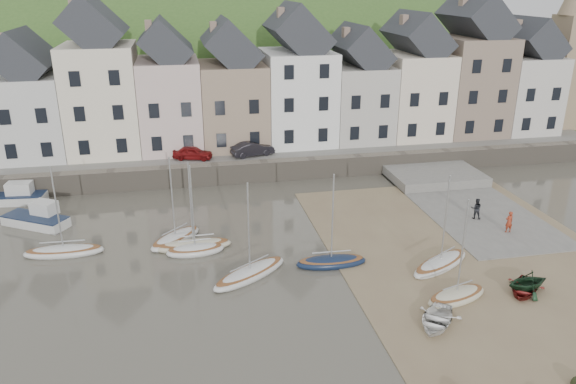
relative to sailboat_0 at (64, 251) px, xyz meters
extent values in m
plane|color=#454136|center=(15.12, -5.30, -0.26)|extent=(160.00, 160.00, 0.00)
cube|color=#385A24|center=(15.12, 26.70, 0.49)|extent=(90.00, 30.00, 1.50)
cube|color=slate|center=(15.12, 15.20, 1.29)|extent=(70.00, 7.00, 0.10)
cube|color=slate|center=(15.12, 11.70, 0.64)|extent=(70.00, 1.20, 1.80)
cube|color=#7A644A|center=(26.12, -5.30, -0.23)|extent=(18.00, 26.00, 0.06)
cube|color=slate|center=(30.12, 2.70, -0.20)|extent=(8.00, 18.00, 0.12)
ellipsoid|color=#385A24|center=(10.12, 54.70, -18.26)|extent=(134.40, 84.00, 84.00)
cube|color=silver|center=(-4.93, 18.70, 4.99)|extent=(5.80, 8.00, 7.50)
cube|color=gray|center=(-6.38, 18.70, 11.66)|extent=(0.60, 0.90, 1.40)
cube|color=beige|center=(1.22, 18.70, 6.24)|extent=(6.40, 8.00, 10.00)
cube|color=gray|center=(-0.38, 18.70, 14.47)|extent=(0.60, 0.90, 1.40)
cube|color=beige|center=(7.27, 18.70, 5.49)|extent=(5.60, 8.00, 8.50)
cube|color=gray|center=(5.87, 18.70, 12.56)|extent=(0.60, 0.90, 1.40)
cube|color=gray|center=(13.22, 18.70, 5.24)|extent=(6.20, 8.00, 8.00)
cube|color=gray|center=(11.67, 18.70, 12.36)|extent=(0.60, 0.90, 1.40)
cube|color=white|center=(19.67, 18.70, 5.74)|extent=(6.60, 8.00, 9.00)
cube|color=gray|center=(18.02, 18.70, 13.57)|extent=(0.60, 0.90, 1.40)
cube|color=#B9B4A9|center=(25.92, 18.70, 4.99)|extent=(5.80, 8.00, 7.50)
cube|color=gray|center=(24.47, 18.70, 11.66)|extent=(0.60, 0.90, 1.40)
cube|color=beige|center=(31.87, 18.70, 5.49)|extent=(6.00, 8.00, 8.50)
cube|color=gray|center=(30.37, 18.70, 12.76)|extent=(0.60, 0.90, 1.40)
cube|color=gray|center=(38.12, 18.70, 6.24)|extent=(6.40, 8.00, 10.00)
cube|color=gray|center=(36.52, 18.70, 14.47)|extent=(0.60, 0.90, 1.40)
cube|color=beige|center=(44.27, 18.70, 5.24)|extent=(5.80, 8.00, 8.00)
cube|color=gray|center=(42.82, 18.70, 12.16)|extent=(0.60, 0.90, 1.40)
cube|color=#997F60|center=(49.67, 18.70, 7.24)|extent=(3.50, 3.50, 12.00)
ellipsoid|color=silver|center=(0.00, 0.00, -0.06)|extent=(5.18, 1.67, 0.84)
ellipsoid|color=brown|center=(0.00, 0.00, 0.16)|extent=(4.76, 1.52, 0.20)
cylinder|color=#B2B5B7|center=(0.00, 0.00, 3.04)|extent=(0.10, 0.10, 5.60)
cylinder|color=#B2B5B7|center=(0.00, 0.00, 0.69)|extent=(2.82, 0.17, 0.08)
ellipsoid|color=silver|center=(7.19, 0.52, -0.06)|extent=(4.16, 4.15, 0.84)
ellipsoid|color=brown|center=(7.19, 0.52, 0.16)|extent=(3.82, 3.80, 0.20)
cylinder|color=#B2B5B7|center=(7.19, 0.52, 3.04)|extent=(0.10, 0.10, 5.60)
cylinder|color=#B2B5B7|center=(7.19, 0.52, 0.69)|extent=(1.77, 1.75, 0.08)
ellipsoid|color=beige|center=(8.37, -0.78, -0.06)|extent=(5.08, 1.54, 0.84)
ellipsoid|color=brown|center=(8.37, -0.78, 0.16)|extent=(4.68, 1.40, 0.20)
cylinder|color=#B2B5B7|center=(8.37, -0.78, 3.04)|extent=(0.10, 0.10, 5.60)
cylinder|color=#B2B5B7|center=(8.37, -0.78, 0.69)|extent=(2.79, 0.10, 0.08)
ellipsoid|color=silver|center=(8.45, -1.49, -0.06)|extent=(3.89, 1.72, 0.84)
ellipsoid|color=brown|center=(8.45, -1.49, 0.16)|extent=(3.58, 1.57, 0.20)
cylinder|color=#B2B5B7|center=(8.45, -1.49, 3.04)|extent=(0.10, 0.10, 5.60)
cylinder|color=#B2B5B7|center=(8.45, -1.49, 0.69)|extent=(2.09, 0.20, 0.08)
ellipsoid|color=silver|center=(11.57, -5.30, -0.06)|extent=(5.46, 4.37, 0.84)
ellipsoid|color=brown|center=(11.57, -5.30, 0.16)|extent=(5.01, 4.00, 0.20)
cylinder|color=#B2B5B7|center=(11.57, -5.30, 3.04)|extent=(0.10, 0.10, 5.60)
cylinder|color=#B2B5B7|center=(11.57, -5.30, 0.69)|extent=(2.58, 1.79, 0.08)
ellipsoid|color=#121F39|center=(16.79, -4.84, -0.06)|extent=(4.55, 1.68, 0.84)
ellipsoid|color=brown|center=(16.79, -4.84, 0.16)|extent=(4.19, 1.53, 0.20)
cylinder|color=#B2B5B7|center=(16.79, -4.84, 3.04)|extent=(0.10, 0.10, 5.60)
cylinder|color=#B2B5B7|center=(16.79, -4.84, 0.69)|extent=(2.47, 0.18, 0.08)
ellipsoid|color=silver|center=(23.44, -6.42, -0.06)|extent=(5.21, 3.86, 0.84)
ellipsoid|color=brown|center=(23.44, -6.42, 0.16)|extent=(4.78, 3.53, 0.20)
cylinder|color=#B2B5B7|center=(23.44, -6.42, 3.04)|extent=(0.10, 0.10, 5.60)
cylinder|color=#B2B5B7|center=(23.44, -6.42, 0.69)|extent=(2.50, 1.48, 0.08)
ellipsoid|color=beige|center=(22.61, -10.13, -0.06)|extent=(4.26, 2.60, 0.84)
ellipsoid|color=brown|center=(22.61, -10.13, 0.16)|extent=(3.91, 2.38, 0.20)
cylinder|color=#B2B5B7|center=(22.61, -10.13, 3.04)|extent=(0.10, 0.10, 5.60)
cylinder|color=#B2B5B7|center=(22.61, -10.13, 0.69)|extent=(2.12, 0.72, 0.08)
cube|color=silver|center=(-2.82, 5.23, 0.09)|extent=(5.11, 4.02, 0.70)
cube|color=#121F39|center=(-2.82, 5.23, 0.46)|extent=(5.05, 4.01, 0.08)
cube|color=silver|center=(-2.18, 5.61, 0.94)|extent=(2.10, 1.92, 1.00)
cube|color=silver|center=(-5.82, 10.28, 0.09)|extent=(5.63, 2.22, 0.70)
cube|color=#121F39|center=(-5.82, 10.28, 0.46)|extent=(5.52, 2.26, 0.08)
cube|color=silver|center=(-5.00, 10.36, 0.94)|extent=(2.03, 1.38, 1.00)
imported|color=white|center=(20.37, -12.25, 0.13)|extent=(3.75, 3.88, 0.66)
imported|color=#16321D|center=(26.93, -10.22, 0.47)|extent=(2.78, 2.47, 1.34)
imported|color=maroon|center=(26.69, -10.27, 0.10)|extent=(3.45, 3.48, 0.59)
imported|color=maroon|center=(30.35, -2.78, 0.65)|extent=(0.59, 0.40, 1.58)
imported|color=black|center=(29.30, -0.13, 0.66)|extent=(0.96, 0.87, 1.60)
imported|color=maroon|center=(8.99, 14.20, 1.95)|extent=(3.82, 2.35, 1.21)
imported|color=black|center=(14.49, 14.20, 2.00)|extent=(4.21, 2.32, 1.31)
camera|label=1|loc=(8.07, -34.46, 16.51)|focal=34.30mm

